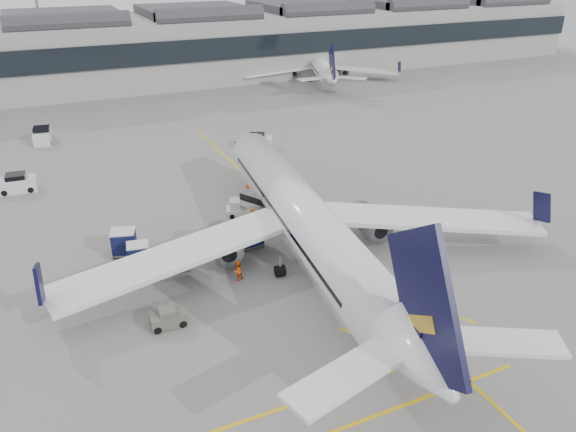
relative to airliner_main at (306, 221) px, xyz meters
name	(u,v)px	position (x,y,z in m)	size (l,w,h in m)	color
ground	(223,307)	(-7.86, -3.54, -3.22)	(220.00, 220.00, 0.00)	gray
terminal	(81,51)	(-7.86, 68.39, 2.92)	(200.00, 20.45, 12.40)	#9E9E99
apron_markings	(294,220)	(2.14, 6.46, -3.21)	(0.25, 60.00, 0.01)	gold
airliner_main	(306,221)	(0.00, 0.00, 0.00)	(37.40, 41.10, 10.95)	white
airliner_far	(320,66)	(31.42, 57.29, -0.77)	(27.17, 30.13, 8.34)	white
belt_loader	(247,209)	(-1.27, 9.18, -2.66)	(4.84, 2.79, 1.92)	silver
baggage_cart_a	(176,257)	(-9.37, 2.52, -2.17)	(1.98, 1.68, 1.96)	gray
baggage_cart_b	(251,234)	(-3.07, 3.62, -2.17)	(1.90, 1.59, 1.96)	gray
baggage_cart_c	(138,254)	(-11.81, 4.33, -2.26)	(1.91, 1.66, 1.79)	gray
baggage_cart_d	(124,242)	(-12.47, 6.52, -2.13)	(2.30, 2.06, 2.03)	gray
ramp_agent_a	(253,218)	(-1.75, 6.50, -2.29)	(0.68, 0.45, 1.86)	#FF5C0D
ramp_agent_b	(238,271)	(-5.81, -0.78, -2.44)	(0.75, 0.59, 1.55)	#E14E0B
pushback_tug	(168,318)	(-11.69, -3.98, -2.67)	(2.24, 1.41, 1.24)	#575C4E
safety_cone_nose	(247,185)	(1.00, 14.99, -2.94)	(0.40, 0.40, 0.56)	#F24C0A
safety_cone_engine	(341,230)	(4.66, 2.56, -2.98)	(0.35, 0.35, 0.48)	#F24C0A
service_van_left	(17,184)	(-19.74, 23.71, -2.40)	(3.67, 2.05, 1.82)	silver
service_van_mid	(43,136)	(-16.48, 39.04, -2.33)	(2.46, 4.11, 1.99)	silver
service_van_right	(257,142)	(6.56, 25.97, -2.41)	(3.93, 3.00, 1.81)	silver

